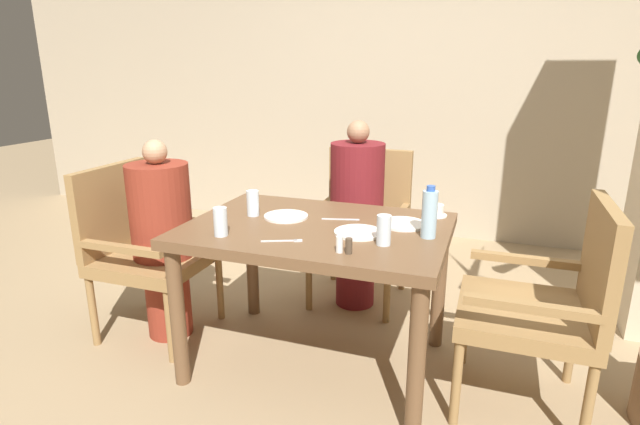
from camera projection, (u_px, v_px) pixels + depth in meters
ground_plane at (317, 361)px, 2.54m from camera, size 16.00×16.00×0.00m
wall_back at (408, 72)px, 4.18m from camera, size 8.00×0.06×2.80m
dining_table at (317, 245)px, 2.36m from camera, size 1.21×0.86×0.73m
chair_left_side at (141, 244)px, 2.72m from camera, size 0.55×0.55×0.94m
diner_in_left_chair at (163, 238)px, 2.66m from camera, size 0.32×0.32×1.09m
chair_far_side at (362, 219)px, 3.16m from camera, size 0.55×0.55×0.94m
diner_in_far_chair at (357, 213)px, 3.01m from camera, size 0.32×0.32×1.15m
chair_right_side at (549, 300)px, 2.07m from camera, size 0.55×0.55×0.94m
plate_main_left at (286, 216)px, 2.45m from camera, size 0.22×0.22×0.01m
plate_main_right at (403, 224)px, 2.34m from camera, size 0.22×0.22×0.01m
plate_dessert_center at (358, 232)px, 2.21m from camera, size 0.22×0.22×0.01m
teacup_with_saucer at (435, 211)px, 2.47m from camera, size 0.12×0.12×0.06m
water_bottle at (429, 213)px, 2.14m from camera, size 0.07×0.07×0.23m
glass_tall_near at (253, 203)px, 2.47m from camera, size 0.06×0.06×0.13m
glass_tall_mid at (384, 230)px, 2.06m from camera, size 0.06×0.06×0.13m
glass_tall_far at (220, 222)px, 2.17m from camera, size 0.06×0.06×0.13m
salt_shaker at (339, 244)px, 1.98m from camera, size 0.03×0.03×0.07m
pepper_shaker at (349, 246)px, 1.97m from camera, size 0.03×0.03×0.06m
fork_beside_plate at (286, 241)px, 2.12m from camera, size 0.16×0.08×0.00m
knife_beside_plate at (343, 219)px, 2.42m from camera, size 0.18×0.06×0.00m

